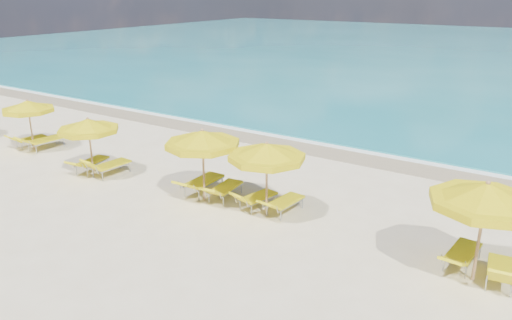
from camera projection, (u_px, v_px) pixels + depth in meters
The scene contains 20 objects.
ground_plane at pixel (230, 208), 15.86m from camera, with size 120.00×120.00×0.00m, color beige.
ocean at pixel (492, 53), 53.79m from camera, with size 120.00×80.00×0.30m, color #16767F.
wet_sand_band at pixel (330, 149), 21.70m from camera, with size 120.00×2.60×0.01m, color tan.
foam_line at pixel (338, 145), 22.34m from camera, with size 120.00×1.20×0.03m, color white.
whitecap_near at pixel (310, 96), 32.40m from camera, with size 14.00×0.36×0.05m, color white.
umbrella_1 at pixel (28, 107), 21.14m from camera, with size 2.44×2.44×2.20m.
umbrella_2 at pixel (88, 126), 18.08m from camera, with size 2.90×2.90×2.23m.
umbrella_3 at pixel (202, 140), 15.79m from camera, with size 2.67×2.67×2.46m.
umbrella_4 at pixel (267, 153), 14.76m from camera, with size 2.55×2.55×2.37m.
umbrella_5 at pixel (486, 196), 11.27m from camera, with size 2.61×2.61×2.56m.
lounger_1_left at pixel (30, 142), 22.06m from camera, with size 0.76×1.73×0.70m.
lounger_1_right at pixel (45, 144), 21.65m from camera, with size 0.81×2.07×0.81m.
lounger_2_left at pixel (91, 166), 19.05m from camera, with size 0.89×1.90×0.71m.
lounger_2_right at pixel (111, 169), 18.64m from camera, with size 0.75×1.89×0.88m.
lounger_3_left at pixel (203, 186), 17.00m from camera, with size 0.75×2.10×0.81m.
lounger_3_right at pixel (225, 192), 16.54m from camera, with size 0.79×1.91×0.77m.
lounger_4_left at pixel (257, 201), 15.88m from camera, with size 0.88×1.75×0.76m.
lounger_4_right at pixel (284, 206), 15.50m from camera, with size 0.76×1.85×0.74m.
lounger_5_left at pixel (462, 258), 12.52m from camera, with size 0.75×1.90×0.69m.
lounger_5_right at pixel (499, 275), 11.79m from camera, with size 0.76×1.70×0.82m.
Camera 1 is at (8.64, -11.66, 6.63)m, focal length 35.00 mm.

